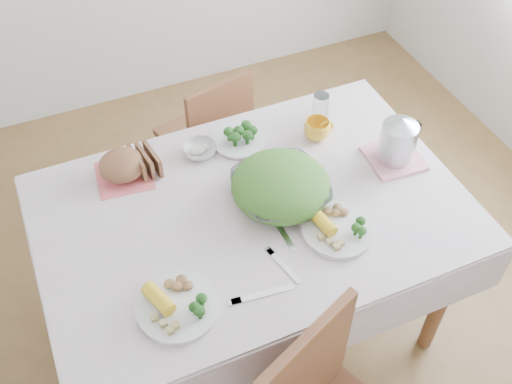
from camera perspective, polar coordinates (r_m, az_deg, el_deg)
name	(u,v)px	position (r m, az deg, el deg)	size (l,w,h in m)	color
floor	(254,321)	(2.73, -0.22, -12.20)	(3.60, 3.60, 0.00)	brown
dining_table	(253,272)	(2.42, -0.25, -7.66)	(1.40, 0.90, 0.75)	brown
tablecloth	(253,210)	(2.12, -0.28, -1.70)	(1.50, 1.00, 0.01)	silver
chair_far	(203,124)	(2.90, -5.08, 6.44)	(0.36, 0.36, 0.80)	brown
salad_bowl	(281,190)	(2.12, 2.36, 0.17)	(0.33, 0.33, 0.08)	white
dinner_plate_left	(178,307)	(1.87, -7.43, -10.80)	(0.26, 0.26, 0.02)	white
dinner_plate_right	(338,230)	(2.06, 7.80, -3.57)	(0.25, 0.25, 0.02)	white
broccoli_plate	(239,140)	(2.35, -1.61, 4.93)	(0.22, 0.22, 0.02)	beige
napkin	(124,175)	(2.28, -12.43, 1.55)	(0.20, 0.20, 0.00)	#F76469
bread_loaf	(122,165)	(2.24, -12.66, 2.55)	(0.17, 0.16, 0.10)	brown
fruit_bowl	(200,150)	(2.30, -5.36, 4.02)	(0.13, 0.13, 0.04)	white
yellow_mug	(317,129)	(2.36, 5.84, 5.95)	(0.10, 0.10, 0.08)	yellow
glass_tumbler	(321,107)	(2.43, 6.17, 8.10)	(0.06, 0.06, 0.12)	white
pink_tray	(394,158)	(2.34, 12.98, 3.17)	(0.20, 0.20, 0.02)	pink
electric_kettle	(399,136)	(2.26, 13.45, 5.23)	(0.13, 0.13, 0.19)	#B2B5BA
fork_left	(284,266)	(1.96, 2.64, -7.01)	(0.02, 0.17, 0.00)	silver
fork_right	(283,232)	(2.04, 2.58, -3.87)	(0.02, 0.17, 0.00)	silver
knife	(263,294)	(1.89, 0.63, -9.70)	(0.02, 0.20, 0.00)	silver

